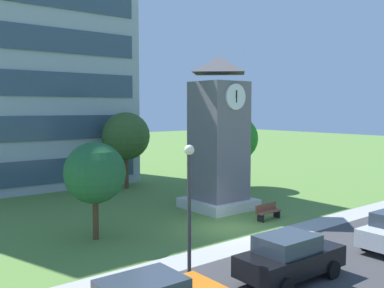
% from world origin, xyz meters
% --- Properties ---
extents(ground_plane, '(160.00, 160.00, 0.00)m').
position_xyz_m(ground_plane, '(0.00, 0.00, 0.00)').
color(ground_plane, '#567F38').
extents(street_asphalt, '(120.00, 7.20, 0.01)m').
position_xyz_m(street_asphalt, '(0.00, -6.73, 0.00)').
color(street_asphalt, '#38383A').
rests_on(street_asphalt, ground).
extents(kerb_strip, '(120.00, 1.60, 0.01)m').
position_xyz_m(kerb_strip, '(0.00, -2.33, 0.00)').
color(kerb_strip, '#9E9E99').
rests_on(kerb_strip, ground).
extents(office_building, '(18.09, 12.36, 22.40)m').
position_xyz_m(office_building, '(-4.98, 21.46, 11.20)').
color(office_building, '#9EA8B2').
rests_on(office_building, ground).
extents(clock_tower, '(3.78, 3.78, 9.37)m').
position_xyz_m(clock_tower, '(2.64, 3.87, 4.15)').
color(clock_tower, slate).
rests_on(clock_tower, ground).
extents(park_bench, '(1.82, 0.58, 0.88)m').
position_xyz_m(park_bench, '(2.91, 0.03, 0.46)').
color(park_bench, brown).
rests_on(park_bench, ground).
extents(street_lamp, '(0.36, 0.36, 4.96)m').
position_xyz_m(street_lamp, '(-5.99, -4.09, 3.14)').
color(street_lamp, '#333338').
rests_on(street_lamp, ground).
extents(tree_near_tower, '(3.62, 3.62, 5.67)m').
position_xyz_m(tree_near_tower, '(8.64, 8.57, 3.85)').
color(tree_near_tower, '#513823').
rests_on(tree_near_tower, ground).
extents(tree_streetside, '(2.92, 2.92, 4.66)m').
position_xyz_m(tree_streetside, '(-6.32, 2.69, 3.19)').
color(tree_streetside, '#513823').
rests_on(tree_streetside, ground).
extents(tree_by_building, '(3.68, 3.68, 5.94)m').
position_xyz_m(tree_by_building, '(1.56, 13.32, 4.08)').
color(tree_by_building, '#513823').
rests_on(tree_by_building, ground).
extents(parked_car_black, '(4.25, 2.06, 1.69)m').
position_xyz_m(parked_car_black, '(-3.08, -6.29, 0.86)').
color(parked_car_black, black).
rests_on(parked_car_black, ground).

